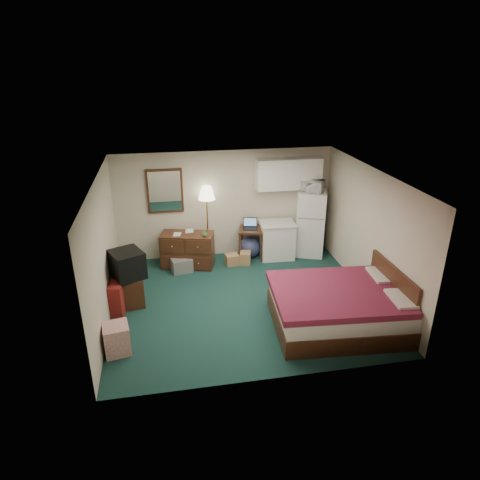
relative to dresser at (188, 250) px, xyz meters
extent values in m
cube|color=black|center=(0.94, -1.73, -0.39)|extent=(5.00, 4.50, 0.01)
cube|color=beige|center=(0.94, -1.73, 2.11)|extent=(5.00, 4.50, 0.01)
cube|color=beige|center=(0.94, 0.52, 0.86)|extent=(5.00, 0.01, 2.50)
cube|color=beige|center=(0.94, -3.98, 0.86)|extent=(5.00, 0.01, 2.50)
cube|color=beige|center=(-1.56, -1.73, 0.86)|extent=(0.01, 4.50, 2.50)
cube|color=beige|center=(3.44, -1.73, 0.86)|extent=(0.01, 4.50, 2.50)
sphere|color=navy|center=(1.48, 0.22, -0.15)|extent=(0.60, 0.60, 0.50)
imported|color=white|center=(2.90, 0.14, 1.33)|extent=(0.55, 0.50, 0.33)
imported|color=olive|center=(-0.29, -0.01, 0.50)|extent=(0.16, 0.05, 0.22)
imported|color=olive|center=(-0.02, 0.13, 0.51)|extent=(0.18, 0.04, 0.24)
imported|color=#508F45|center=(0.38, -0.22, 0.46)|extent=(0.13, 0.10, 0.12)
camera|label=1|loc=(-0.43, -8.83, 3.98)|focal=32.00mm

